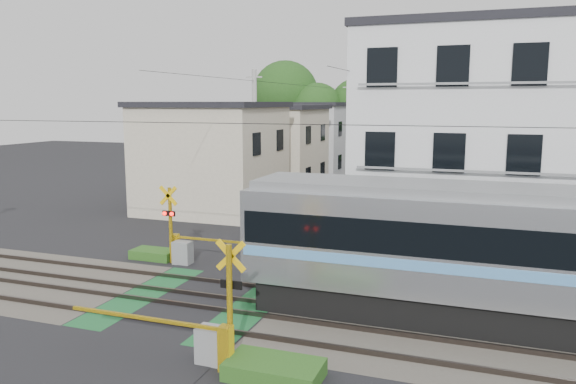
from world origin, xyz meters
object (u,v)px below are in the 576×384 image
at_px(crossing_signal_near, 214,336).
at_px(pedestrian, 376,169).
at_px(apartment_block, 487,142).
at_px(crossing_signal_far, 181,246).

relative_size(crossing_signal_near, pedestrian, 2.89).
height_order(crossing_signal_near, apartment_block, apartment_block).
xyz_separation_m(crossing_signal_far, pedestrian, (2.43, 27.33, 0.11)).
height_order(crossing_signal_far, apartment_block, apartment_block).
bearing_deg(crossing_signal_near, crossing_signal_far, 125.29).
distance_m(crossing_signal_far, pedestrian, 27.44).
xyz_separation_m(apartment_block, pedestrian, (-8.66, 21.49, -3.84)).
relative_size(apartment_block, pedestrian, 6.23).
relative_size(crossing_signal_near, apartment_block, 0.46).
xyz_separation_m(crossing_signal_near, apartment_block, (5.91, 13.15, 3.94)).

